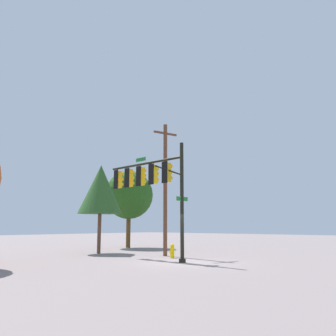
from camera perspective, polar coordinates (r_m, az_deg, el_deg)
name	(u,v)px	position (r m, az deg, el deg)	size (l,w,h in m)	color
ground_plane	(182,263)	(19.17, 2.32, -14.95)	(120.00, 120.00, 0.00)	gray
signal_pole_assembly	(149,180)	(21.13, -3.02, -2.01)	(6.34, 1.16, 6.42)	black
utility_pole	(165,186)	(23.31, -0.44, -2.90)	(0.56, 1.77, 8.64)	brown
fire_hydrant	(172,251)	(21.72, 0.68, -13.20)	(0.33, 0.24, 0.83)	#EDC001
tree_near	(129,195)	(31.92, -6.30, -4.35)	(4.28, 4.28, 6.76)	brown
tree_far	(101,189)	(25.78, -10.79, -3.40)	(3.12, 3.12, 6.21)	brown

